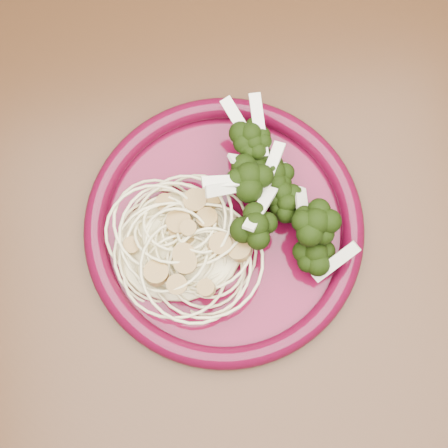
% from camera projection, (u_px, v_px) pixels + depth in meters
% --- Properties ---
extents(dining_table, '(1.20, 0.80, 0.75)m').
position_uv_depth(dining_table, '(237.00, 250.00, 0.67)').
color(dining_table, '#472814').
rests_on(dining_table, ground).
extents(dinner_plate, '(0.31, 0.31, 0.02)m').
position_uv_depth(dinner_plate, '(224.00, 227.00, 0.57)').
color(dinner_plate, '#54071F').
rests_on(dinner_plate, dining_table).
extents(spaghetti_pile, '(0.14, 0.13, 0.03)m').
position_uv_depth(spaghetti_pile, '(179.00, 243.00, 0.55)').
color(spaghetti_pile, '#FAF1B5').
rests_on(spaghetti_pile, dinner_plate).
extents(scallop_cluster, '(0.13, 0.13, 0.04)m').
position_uv_depth(scallop_cluster, '(177.00, 234.00, 0.52)').
color(scallop_cluster, '#A88341').
rests_on(scallop_cluster, spaghetti_pile).
extents(broccoli_pile, '(0.11, 0.15, 0.05)m').
position_uv_depth(broccoli_pile, '(279.00, 198.00, 0.55)').
color(broccoli_pile, black).
rests_on(broccoli_pile, dinner_plate).
extents(onion_garnish, '(0.08, 0.10, 0.05)m').
position_uv_depth(onion_garnish, '(282.00, 188.00, 0.53)').
color(onion_garnish, white).
rests_on(onion_garnish, broccoli_pile).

